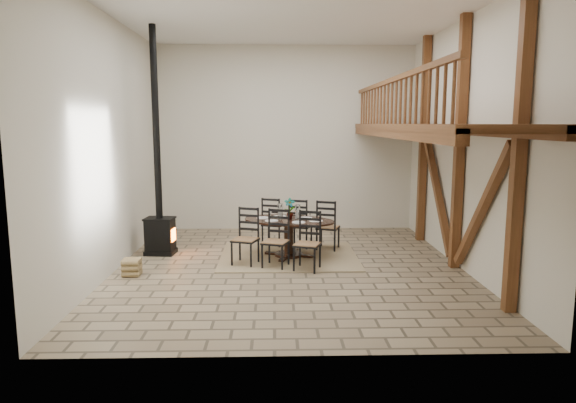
{
  "coord_description": "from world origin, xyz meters",
  "views": [
    {
      "loc": [
        -0.29,
        -10.13,
        2.92
      ],
      "look_at": [
        -0.02,
        0.4,
        1.31
      ],
      "focal_mm": 32.0,
      "sensor_mm": 36.0,
      "label": 1
    }
  ],
  "objects_px": {
    "log_basket": "(158,244)",
    "dining_table": "(289,237)",
    "log_stack": "(132,267)",
    "wood_stove": "(159,205)"
  },
  "relations": [
    {
      "from": "dining_table",
      "to": "log_stack",
      "type": "height_order",
      "value": "dining_table"
    },
    {
      "from": "wood_stove",
      "to": "log_stack",
      "type": "bearing_deg",
      "value": -91.04
    },
    {
      "from": "dining_table",
      "to": "log_stack",
      "type": "relative_size",
      "value": 8.11
    },
    {
      "from": "dining_table",
      "to": "wood_stove",
      "type": "bearing_deg",
      "value": -166.73
    },
    {
      "from": "dining_table",
      "to": "log_basket",
      "type": "relative_size",
      "value": 4.96
    },
    {
      "from": "dining_table",
      "to": "log_basket",
      "type": "height_order",
      "value": "dining_table"
    },
    {
      "from": "dining_table",
      "to": "log_stack",
      "type": "distance_m",
      "value": 3.37
    },
    {
      "from": "wood_stove",
      "to": "dining_table",
      "type": "bearing_deg",
      "value": -0.58
    },
    {
      "from": "log_stack",
      "to": "dining_table",
      "type": "bearing_deg",
      "value": 23.79
    },
    {
      "from": "log_basket",
      "to": "dining_table",
      "type": "bearing_deg",
      "value": -7.93
    }
  ]
}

